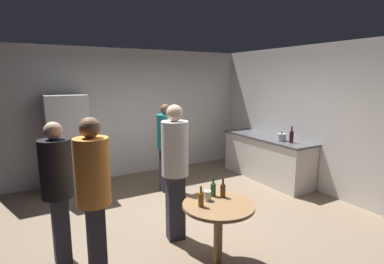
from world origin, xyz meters
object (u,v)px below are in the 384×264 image
object	(u,v)px
foreground_table	(218,213)
person_in_white_shirt	(175,162)
plastic_cup_white	(208,196)
refrigerator	(68,144)
wine_bottle_on_counter	(291,137)
beer_bottle_amber	(201,199)
person_in_orange_shirt	(93,189)
kettle	(282,137)
person_in_black_shirt	(57,184)
beer_bottle_brown	(223,190)
person_in_teal_shirt	(166,141)
beer_bottle_green	(213,189)

from	to	relation	value
foreground_table	person_in_white_shirt	distance (m)	0.87
plastic_cup_white	person_in_white_shirt	size ratio (longest dim) A/B	0.06
refrigerator	wine_bottle_on_counter	bearing A→B (deg)	-28.46
beer_bottle_amber	refrigerator	bearing A→B (deg)	105.38
refrigerator	wine_bottle_on_counter	world-z (taller)	refrigerator
person_in_orange_shirt	kettle	bearing A→B (deg)	20.69
refrigerator	beer_bottle_amber	size ratio (longest dim) A/B	7.83
refrigerator	person_in_black_shirt	bearing A→B (deg)	-100.18
wine_bottle_on_counter	person_in_orange_shirt	world-z (taller)	person_in_orange_shirt
beer_bottle_brown	person_in_teal_shirt	size ratio (longest dim) A/B	0.14
wine_bottle_on_counter	person_in_teal_shirt	xyz separation A→B (m)	(-2.08, 1.07, -0.06)
person_in_orange_shirt	beer_bottle_green	bearing A→B (deg)	-3.57
kettle	person_in_orange_shirt	distance (m)	3.94
kettle	plastic_cup_white	world-z (taller)	kettle
beer_bottle_brown	person_in_white_shirt	bearing A→B (deg)	116.56
foreground_table	beer_bottle_brown	size ratio (longest dim) A/B	3.48
wine_bottle_on_counter	plastic_cup_white	size ratio (longest dim) A/B	2.82
refrigerator	wine_bottle_on_counter	size ratio (longest dim) A/B	5.81
plastic_cup_white	person_in_orange_shirt	xyz separation A→B (m)	(-1.19, 0.25, 0.23)
person_in_teal_shirt	person_in_white_shirt	size ratio (longest dim) A/B	0.92
beer_bottle_amber	person_in_teal_shirt	distance (m)	2.44
kettle	person_in_teal_shirt	xyz separation A→B (m)	(-2.06, 0.85, -0.01)
kettle	beer_bottle_brown	world-z (taller)	kettle
beer_bottle_amber	person_in_white_shirt	world-z (taller)	person_in_white_shirt
foreground_table	person_in_black_shirt	size ratio (longest dim) A/B	0.49
refrigerator	person_in_orange_shirt	distance (m)	2.90
wine_bottle_on_counter	person_in_teal_shirt	bearing A→B (deg)	152.74
beer_bottle_brown	person_in_teal_shirt	xyz separation A→B (m)	(0.32, 2.24, 0.14)
foreground_table	person_in_white_shirt	world-z (taller)	person_in_white_shirt
foreground_table	beer_bottle_green	world-z (taller)	beer_bottle_green
kettle	beer_bottle_brown	bearing A→B (deg)	-149.66
refrigerator	beer_bottle_green	world-z (taller)	refrigerator
plastic_cup_white	beer_bottle_brown	bearing A→B (deg)	-1.88
person_in_black_shirt	person_in_white_shirt	size ratio (longest dim) A/B	0.93
beer_bottle_green	person_in_teal_shirt	world-z (taller)	person_in_teal_shirt
foreground_table	kettle	bearing A→B (deg)	31.12
beer_bottle_brown	plastic_cup_white	bearing A→B (deg)	178.12
beer_bottle_green	person_in_white_shirt	distance (m)	0.62
foreground_table	wine_bottle_on_counter	bearing A→B (deg)	27.13
beer_bottle_amber	beer_bottle_brown	world-z (taller)	same
beer_bottle_brown	person_in_white_shirt	xyz separation A→B (m)	(-0.31, 0.62, 0.23)
plastic_cup_white	beer_bottle_green	bearing A→B (deg)	31.12
beer_bottle_green	plastic_cup_white	bearing A→B (deg)	-148.88
wine_bottle_on_counter	beer_bottle_amber	size ratio (longest dim) A/B	1.35
plastic_cup_white	person_in_white_shirt	distance (m)	0.67
kettle	foreground_table	bearing A→B (deg)	-148.88
wine_bottle_on_counter	beer_bottle_brown	world-z (taller)	wine_bottle_on_counter
refrigerator	person_in_orange_shirt	world-z (taller)	refrigerator
person_in_teal_shirt	person_in_white_shirt	distance (m)	1.74
beer_bottle_green	wine_bottle_on_counter	bearing A→B (deg)	23.70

